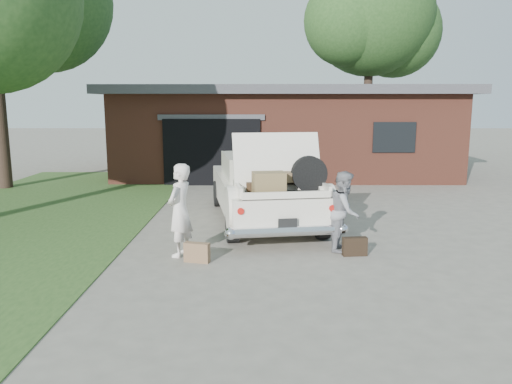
{
  "coord_description": "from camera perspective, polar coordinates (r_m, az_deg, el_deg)",
  "views": [
    {
      "loc": [
        0.05,
        -8.46,
        2.74
      ],
      "look_at": [
        0.0,
        0.6,
        1.1
      ],
      "focal_mm": 35.0,
      "sensor_mm": 36.0,
      "label": 1
    }
  ],
  "objects": [
    {
      "name": "ground",
      "position": [
        8.89,
        -0.02,
        -7.68
      ],
      "size": [
        90.0,
        90.0,
        0.0
      ],
      "primitive_type": "plane",
      "color": "gray",
      "rests_on": "ground"
    },
    {
      "name": "suitcase_right",
      "position": [
        9.22,
        11.22,
        -6.13
      ],
      "size": [
        0.45,
        0.19,
        0.34
      ],
      "primitive_type": "cube",
      "rotation": [
        0.0,
        0.0,
        0.11
      ],
      "color": "black",
      "rests_on": "ground"
    },
    {
      "name": "sedan",
      "position": [
        11.55,
        0.89,
        0.51
      ],
      "size": [
        2.86,
        5.59,
        2.14
      ],
      "rotation": [
        0.0,
        0.0,
        0.16
      ],
      "color": "silver",
      "rests_on": "ground"
    },
    {
      "name": "grass_strip",
      "position": [
        13.02,
        -24.95,
        -2.82
      ],
      "size": [
        6.0,
        16.0,
        0.02
      ],
      "primitive_type": "cube",
      "color": "#2D4C1E",
      "rests_on": "ground"
    },
    {
      "name": "woman_left",
      "position": [
        9.0,
        -8.69,
        -2.07
      ],
      "size": [
        0.59,
        0.71,
        1.67
      ],
      "primitive_type": "imported",
      "rotation": [
        0.0,
        0.0,
        -1.93
      ],
      "color": "silver",
      "rests_on": "ground"
    },
    {
      "name": "suitcase_left",
      "position": [
        8.75,
        -6.76,
        -6.88
      ],
      "size": [
        0.47,
        0.25,
        0.34
      ],
      "primitive_type": "cube",
      "rotation": [
        0.0,
        0.0,
        -0.26
      ],
      "color": "#856243",
      "rests_on": "ground"
    },
    {
      "name": "tree_right",
      "position": [
        27.15,
        13.18,
        18.66
      ],
      "size": [
        7.19,
        6.25,
        10.26
      ],
      "color": "#38281E",
      "rests_on": "ground"
    },
    {
      "name": "woman_right",
      "position": [
        9.39,
        10.09,
        -2.16
      ],
      "size": [
        0.75,
        0.86,
        1.49
      ],
      "primitive_type": "imported",
      "rotation": [
        0.0,
        0.0,
        1.28
      ],
      "color": "gray",
      "rests_on": "ground"
    },
    {
      "name": "house",
      "position": [
        19.99,
        3.0,
        7.16
      ],
      "size": [
        12.8,
        7.8,
        3.3
      ],
      "color": "brown",
      "rests_on": "ground"
    }
  ]
}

